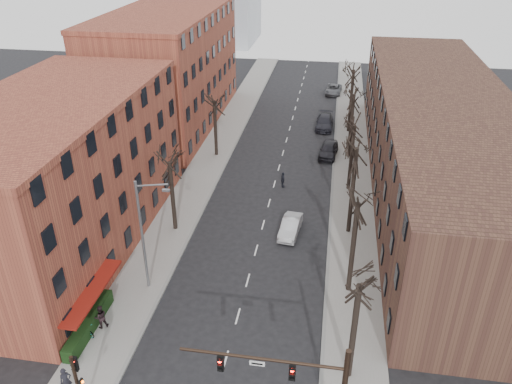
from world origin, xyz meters
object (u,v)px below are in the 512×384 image
at_px(silver_sedan, 290,227).
at_px(parked_car_near, 329,150).
at_px(parked_car_mid, 325,122).
at_px(pedestrian_a, 66,381).
at_px(bicycle, 85,329).

bearing_deg(silver_sedan, parked_car_near, 86.86).
xyz_separation_m(silver_sedan, parked_car_mid, (1.91, 25.91, 0.08)).
distance_m(silver_sedan, parked_car_mid, 25.98).
xyz_separation_m(pedestrian_a, bicycle, (-1.10, 4.43, -0.45)).
distance_m(silver_sedan, pedestrian_a, 21.90).
bearing_deg(pedestrian_a, silver_sedan, 17.61).
distance_m(silver_sedan, bicycle, 18.90).
relative_size(parked_car_near, bicycle, 2.80).
distance_m(silver_sedan, parked_car_near, 17.17).
distance_m(parked_car_mid, pedestrian_a, 46.65).
height_order(silver_sedan, pedestrian_a, pedestrian_a).
bearing_deg(bicycle, parked_car_mid, 1.53).
relative_size(parked_car_near, pedestrian_a, 2.66).
relative_size(silver_sedan, pedestrian_a, 2.37).
xyz_separation_m(parked_car_mid, pedestrian_a, (-12.98, -44.80, 0.27)).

